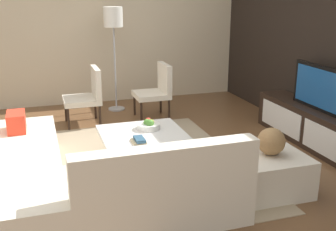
{
  "coord_description": "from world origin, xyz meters",
  "views": [
    {
      "loc": [
        4.29,
        -1.02,
        2.01
      ],
      "look_at": [
        -0.24,
        0.43,
        0.54
      ],
      "focal_mm": 44.28,
      "sensor_mm": 36.0,
      "label": 1
    }
  ],
  "objects_px": {
    "sectional_couch": "(64,176)",
    "accent_chair_near": "(88,93)",
    "television": "(321,88)",
    "fruit_bowl": "(149,125)",
    "decorative_ball": "(271,141)",
    "book_stack": "(139,140)",
    "media_console": "(316,128)",
    "accent_chair_far": "(157,88)",
    "coffee_table": "(145,149)",
    "floor_lamp": "(113,24)",
    "ottoman": "(269,172)"
  },
  "relations": [
    {
      "from": "media_console",
      "to": "fruit_bowl",
      "type": "height_order",
      "value": "fruit_bowl"
    },
    {
      "from": "media_console",
      "to": "ottoman",
      "type": "bearing_deg",
      "value": -53.78
    },
    {
      "from": "television",
      "to": "accent_chair_near",
      "type": "xyz_separation_m",
      "value": [
        -1.89,
        -2.71,
        -0.3
      ]
    },
    {
      "from": "television",
      "to": "book_stack",
      "type": "height_order",
      "value": "television"
    },
    {
      "from": "media_console",
      "to": "ottoman",
      "type": "xyz_separation_m",
      "value": [
        0.91,
        -1.25,
        -0.05
      ]
    },
    {
      "from": "fruit_bowl",
      "to": "floor_lamp",
      "type": "bearing_deg",
      "value": 179.15
    },
    {
      "from": "television",
      "to": "fruit_bowl",
      "type": "relative_size",
      "value": 3.73
    },
    {
      "from": "sectional_couch",
      "to": "book_stack",
      "type": "bearing_deg",
      "value": 115.91
    },
    {
      "from": "television",
      "to": "sectional_couch",
      "type": "bearing_deg",
      "value": -80.67
    },
    {
      "from": "television",
      "to": "book_stack",
      "type": "relative_size",
      "value": 5.15
    },
    {
      "from": "floor_lamp",
      "to": "accent_chair_far",
      "type": "height_order",
      "value": "floor_lamp"
    },
    {
      "from": "ottoman",
      "to": "accent_chair_near",
      "type": "bearing_deg",
      "value": -152.45
    },
    {
      "from": "ottoman",
      "to": "decorative_ball",
      "type": "xyz_separation_m",
      "value": [
        0.0,
        0.0,
        0.34
      ]
    },
    {
      "from": "floor_lamp",
      "to": "ottoman",
      "type": "relative_size",
      "value": 2.46
    },
    {
      "from": "fruit_bowl",
      "to": "decorative_ball",
      "type": "bearing_deg",
      "value": 38.56
    },
    {
      "from": "media_console",
      "to": "sectional_couch",
      "type": "height_order",
      "value": "sectional_couch"
    },
    {
      "from": "sectional_couch",
      "to": "accent_chair_near",
      "type": "xyz_separation_m",
      "value": [
        -2.43,
        0.55,
        0.21
      ]
    },
    {
      "from": "accent_chair_far",
      "to": "media_console",
      "type": "bearing_deg",
      "value": 33.16
    },
    {
      "from": "media_console",
      "to": "book_stack",
      "type": "xyz_separation_m",
      "value": [
        0.12,
        -2.41,
        0.16
      ]
    },
    {
      "from": "media_console",
      "to": "accent_chair_far",
      "type": "height_order",
      "value": "accent_chair_far"
    },
    {
      "from": "television",
      "to": "book_stack",
      "type": "xyz_separation_m",
      "value": [
        0.12,
        -2.41,
        -0.38
      ]
    },
    {
      "from": "accent_chair_far",
      "to": "book_stack",
      "type": "height_order",
      "value": "accent_chair_far"
    },
    {
      "from": "coffee_table",
      "to": "accent_chair_near",
      "type": "height_order",
      "value": "accent_chair_near"
    },
    {
      "from": "coffee_table",
      "to": "accent_chair_near",
      "type": "relative_size",
      "value": 1.22
    },
    {
      "from": "ottoman",
      "to": "accent_chair_far",
      "type": "xyz_separation_m",
      "value": [
        -2.8,
        -0.37,
        0.29
      ]
    },
    {
      "from": "floor_lamp",
      "to": "sectional_couch",
      "type": "bearing_deg",
      "value": -19.75
    },
    {
      "from": "television",
      "to": "ottoman",
      "type": "bearing_deg",
      "value": -53.79
    },
    {
      "from": "sectional_couch",
      "to": "coffee_table",
      "type": "xyz_separation_m",
      "value": [
        -0.64,
        0.97,
        -0.08
      ]
    },
    {
      "from": "coffee_table",
      "to": "accent_chair_near",
      "type": "xyz_separation_m",
      "value": [
        -1.79,
        -0.41,
        0.29
      ]
    },
    {
      "from": "sectional_couch",
      "to": "accent_chair_near",
      "type": "bearing_deg",
      "value": 167.15
    },
    {
      "from": "decorative_ball",
      "to": "ottoman",
      "type": "bearing_deg",
      "value": 0.0
    },
    {
      "from": "sectional_couch",
      "to": "book_stack",
      "type": "xyz_separation_m",
      "value": [
        -0.41,
        0.85,
        0.13
      ]
    },
    {
      "from": "decorative_ball",
      "to": "accent_chair_far",
      "type": "bearing_deg",
      "value": -172.51
    },
    {
      "from": "fruit_bowl",
      "to": "book_stack",
      "type": "distance_m",
      "value": 0.46
    },
    {
      "from": "media_console",
      "to": "television",
      "type": "height_order",
      "value": "television"
    },
    {
      "from": "floor_lamp",
      "to": "ottoman",
      "type": "height_order",
      "value": "floor_lamp"
    },
    {
      "from": "floor_lamp",
      "to": "book_stack",
      "type": "bearing_deg",
      "value": -5.45
    },
    {
      "from": "sectional_couch",
      "to": "ottoman",
      "type": "relative_size",
      "value": 3.62
    },
    {
      "from": "decorative_ball",
      "to": "television",
      "type": "bearing_deg",
      "value": 126.21
    },
    {
      "from": "ottoman",
      "to": "accent_chair_far",
      "type": "distance_m",
      "value": 2.84
    },
    {
      "from": "television",
      "to": "decorative_ball",
      "type": "xyz_separation_m",
      "value": [
        0.91,
        -1.25,
        -0.25
      ]
    },
    {
      "from": "floor_lamp",
      "to": "fruit_bowl",
      "type": "relative_size",
      "value": 6.16
    },
    {
      "from": "accent_chair_far",
      "to": "decorative_ball",
      "type": "height_order",
      "value": "accent_chair_far"
    },
    {
      "from": "media_console",
      "to": "accent_chair_near",
      "type": "distance_m",
      "value": 3.31
    },
    {
      "from": "sectional_couch",
      "to": "accent_chair_near",
      "type": "height_order",
      "value": "accent_chair_near"
    },
    {
      "from": "sectional_couch",
      "to": "fruit_bowl",
      "type": "xyz_separation_m",
      "value": [
        -0.81,
        1.07,
        0.15
      ]
    },
    {
      "from": "sectional_couch",
      "to": "accent_chair_near",
      "type": "relative_size",
      "value": 2.91
    },
    {
      "from": "media_console",
      "to": "fruit_bowl",
      "type": "xyz_separation_m",
      "value": [
        -0.28,
        -2.19,
        0.18
      ]
    },
    {
      "from": "ottoman",
      "to": "decorative_ball",
      "type": "bearing_deg",
      "value": 0.0
    },
    {
      "from": "ottoman",
      "to": "book_stack",
      "type": "relative_size",
      "value": 3.45
    }
  ]
}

